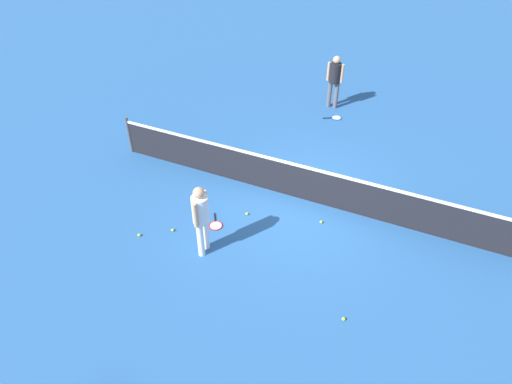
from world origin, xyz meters
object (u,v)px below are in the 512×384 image
at_px(player_near_side, 201,215).
at_px(tennis_ball_baseline, 247,214).
at_px(tennis_ball_stray_left, 139,235).
at_px(tennis_racket_near_player, 216,225).
at_px(tennis_racket_far_player, 336,118).
at_px(tennis_ball_by_net, 173,230).
at_px(player_far_side, 335,78).
at_px(tennis_ball_midcourt, 321,222).
at_px(tennis_ball_near_player, 344,319).

relative_size(player_near_side, tennis_ball_baseline, 25.76).
distance_m(player_near_side, tennis_ball_stray_left, 1.83).
bearing_deg(tennis_ball_baseline, tennis_racket_near_player, -128.73).
height_order(tennis_racket_near_player, tennis_racket_far_player, same).
relative_size(tennis_racket_near_player, tennis_ball_by_net, 8.86).
distance_m(tennis_racket_far_player, tennis_ball_by_net, 6.70).
distance_m(player_far_side, tennis_ball_baseline, 5.99).
xyz_separation_m(tennis_ball_baseline, tennis_ball_stray_left, (-1.86, -1.63, 0.00)).
bearing_deg(tennis_racket_near_player, tennis_ball_by_net, -143.80).
distance_m(player_near_side, player_far_side, 7.34).
xyz_separation_m(tennis_ball_by_net, tennis_ball_baseline, (1.28, 1.19, 0.00)).
bearing_deg(player_near_side, player_far_side, 85.69).
relative_size(tennis_ball_baseline, tennis_ball_stray_left, 1.00).
xyz_separation_m(tennis_ball_by_net, tennis_ball_stray_left, (-0.59, -0.44, 0.00)).
xyz_separation_m(tennis_racket_far_player, tennis_ball_midcourt, (1.11, -4.81, 0.02)).
height_order(player_far_side, tennis_ball_midcourt, player_far_side).
height_order(tennis_racket_near_player, tennis_ball_by_net, tennis_ball_by_net).
bearing_deg(tennis_ball_stray_left, tennis_racket_near_player, 36.61).
height_order(tennis_ball_near_player, tennis_ball_stray_left, same).
height_order(tennis_racket_far_player, tennis_ball_stray_left, tennis_ball_stray_left).
bearing_deg(player_far_side, tennis_racket_far_player, -62.90).
height_order(tennis_racket_near_player, tennis_ball_baseline, tennis_ball_baseline).
bearing_deg(tennis_racket_near_player, tennis_ball_stray_left, -143.39).
distance_m(tennis_racket_far_player, tennis_ball_midcourt, 4.93).
distance_m(tennis_ball_near_player, tennis_ball_midcourt, 2.64).
relative_size(player_far_side, tennis_racket_far_player, 2.87).
distance_m(tennis_racket_far_player, tennis_ball_stray_left, 7.30).
height_order(player_near_side, tennis_ball_near_player, player_near_side).
bearing_deg(tennis_ball_stray_left, tennis_ball_baseline, 41.24).
bearing_deg(tennis_racket_far_player, player_far_side, 117.10).
bearing_deg(tennis_ball_midcourt, tennis_ball_by_net, -150.91).
bearing_deg(tennis_ball_near_player, player_far_side, 108.70).
bearing_deg(player_far_side, tennis_ball_near_player, -71.30).
bearing_deg(tennis_racket_far_player, tennis_ball_by_net, -105.85).
bearing_deg(tennis_ball_near_player, tennis_ball_by_net, 170.22).
bearing_deg(player_far_side, tennis_ball_midcourt, -75.20).
bearing_deg(tennis_ball_stray_left, tennis_ball_by_net, 37.15).
bearing_deg(tennis_ball_baseline, tennis_ball_midcourt, 15.04).
height_order(tennis_ball_by_net, tennis_ball_midcourt, same).
bearing_deg(tennis_ball_midcourt, tennis_racket_near_player, -153.76).
bearing_deg(tennis_ball_midcourt, player_near_side, -136.84).
distance_m(player_near_side, tennis_ball_midcourt, 2.90).
relative_size(tennis_racket_near_player, tennis_ball_midcourt, 8.86).
distance_m(player_far_side, tennis_racket_near_player, 6.63).
bearing_deg(tennis_ball_by_net, tennis_racket_far_player, 74.15).
relative_size(player_far_side, tennis_ball_baseline, 25.76).
relative_size(tennis_ball_by_net, tennis_ball_baseline, 1.00).
bearing_deg(tennis_ball_near_player, tennis_racket_near_player, 159.06).
distance_m(tennis_racket_near_player, tennis_ball_midcourt, 2.40).
bearing_deg(tennis_racket_far_player, tennis_ball_baseline, -96.02).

